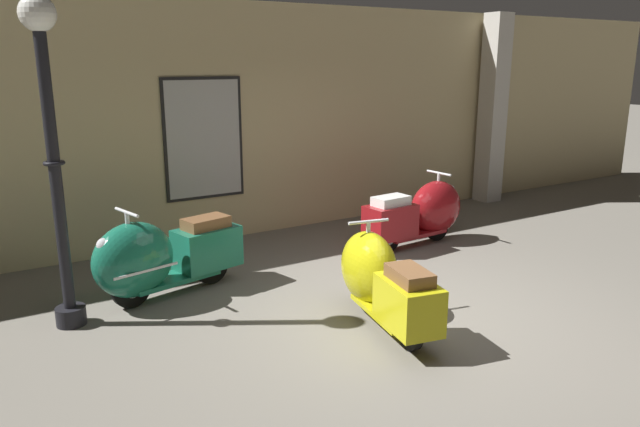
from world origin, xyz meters
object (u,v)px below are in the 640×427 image
Objects in this scene: scooter_0 at (158,257)px; scooter_2 at (422,212)px; scooter_1 at (380,279)px; lamppost at (52,142)px.

scooter_0 is 1.06× the size of scooter_2.
scooter_1 is 2.67m from scooter_2.
lamppost reaches higher than scooter_1.
scooter_2 is (2.04, 1.73, 0.01)m from scooter_1.
scooter_2 is at bearing -38.40° from scooter_1.
scooter_0 is 0.58× the size of lamppost.
lamppost is at bearing 71.20° from scooter_1.
scooter_2 reaches higher than scooter_1.
scooter_1 is (1.65, -1.68, -0.03)m from scooter_0.
scooter_0 is 1.08× the size of scooter_1.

